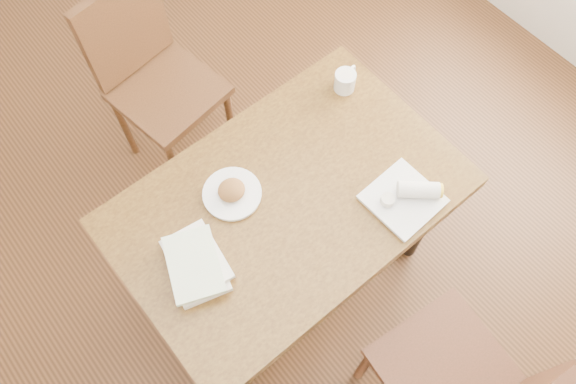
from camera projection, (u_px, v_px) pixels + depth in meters
ground at (288, 270)px, 2.61m from camera, size 4.00×5.00×0.01m
room_walls at (288, 10)px, 1.15m from camera, size 4.02×5.02×2.80m
table at (288, 209)px, 2.01m from camera, size 1.20×0.78×0.75m
chair_far at (152, 71)px, 2.43m from camera, size 0.48×0.48×0.95m
plate_scone at (232, 193)px, 1.92m from camera, size 0.20×0.20×0.07m
coffee_mug at (345, 80)px, 2.11m from camera, size 0.12×0.08×0.08m
plate_burrito at (408, 196)px, 1.91m from camera, size 0.24×0.24×0.08m
book_stack at (196, 264)px, 1.80m from camera, size 0.23×0.28×0.06m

